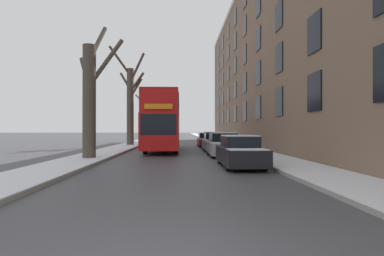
{
  "coord_description": "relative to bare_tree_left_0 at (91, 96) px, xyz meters",
  "views": [
    {
      "loc": [
        0.08,
        -3.33,
        1.69
      ],
      "look_at": [
        0.81,
        15.3,
        1.78
      ],
      "focal_mm": 28.0,
      "sensor_mm": 36.0,
      "label": 1
    }
  ],
  "objects": [
    {
      "name": "parked_car_3",
      "position": [
        7.63,
        13.13,
        -2.88
      ],
      "size": [
        1.9,
        4.34,
        1.39
      ],
      "color": "maroon",
      "rests_on": "ground"
    },
    {
      "name": "parked_car_0",
      "position": [
        7.63,
        -3.22,
        -2.85
      ],
      "size": [
        1.7,
        4.15,
        1.43
      ],
      "color": "black",
      "rests_on": "ground"
    },
    {
      "name": "sidewalk_left",
      "position": [
        -0.26,
        39.7,
        -3.44
      ],
      "size": [
        2.49,
        130.0,
        0.16
      ],
      "color": "gray",
      "rests_on": "ground"
    },
    {
      "name": "oncoming_van",
      "position": [
        3.12,
        28.87,
        -2.2
      ],
      "size": [
        1.95,
        5.22,
        2.45
      ],
      "color": "#9EA3AD",
      "rests_on": "ground"
    },
    {
      "name": "pedestrian_left_sidewalk",
      "position": [
        -0.19,
        0.15,
        -2.6
      ],
      "size": [
        0.36,
        0.36,
        1.66
      ],
      "rotation": [
        0.0,
        0.0,
        2.03
      ],
      "color": "navy",
      "rests_on": "ground"
    },
    {
      "name": "parked_car_1",
      "position": [
        7.63,
        2.15,
        -2.82
      ],
      "size": [
        1.79,
        4.08,
        1.51
      ],
      "color": "#9EA3AD",
      "rests_on": "ground"
    },
    {
      "name": "terrace_facade_right",
      "position": [
        15.71,
        12.07,
        5.09
      ],
      "size": [
        9.1,
        51.13,
        17.21
      ],
      "color": "#7A604C",
      "rests_on": "ground"
    },
    {
      "name": "bare_tree_left_0",
      "position": [
        0.0,
        0.0,
        0.0
      ],
      "size": [
        2.53,
        2.07,
        7.85
      ],
      "color": "#4C4238",
      "rests_on": "ground"
    },
    {
      "name": "bare_tree_left_2",
      "position": [
        -0.2,
        27.28,
        -0.2
      ],
      "size": [
        1.96,
        2.45,
        6.95
      ],
      "color": "#4C4238",
      "rests_on": "ground"
    },
    {
      "name": "double_decker_bus",
      "position": [
        3.58,
        7.73,
        -1.05
      ],
      "size": [
        2.53,
        11.47,
        4.37
      ],
      "color": "red",
      "rests_on": "ground"
    },
    {
      "name": "sidewalk_right",
      "position": [
        9.98,
        39.7,
        -3.44
      ],
      "size": [
        2.49,
        130.0,
        0.16
      ],
      "color": "gray",
      "rests_on": "ground"
    },
    {
      "name": "parked_car_2",
      "position": [
        7.63,
        7.03,
        -2.83
      ],
      "size": [
        1.71,
        4.02,
        1.5
      ],
      "color": "#9EA3AD",
      "rests_on": "ground"
    },
    {
      "name": "bare_tree_left_1",
      "position": [
        -0.14,
        13.91,
        0.99
      ],
      "size": [
        3.54,
        1.8,
        9.89
      ],
      "color": "#4C4238",
      "rests_on": "ground"
    }
  ]
}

